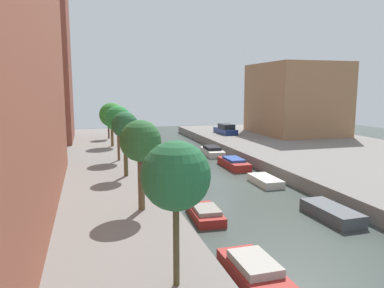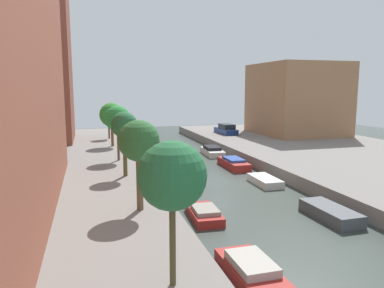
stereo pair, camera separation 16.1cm
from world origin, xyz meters
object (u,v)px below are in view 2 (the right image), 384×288
(parked_car, at_px, (226,130))
(moored_boat_right_1, at_px, (330,213))
(apartment_tower_far, at_px, (23,38))
(low_block_right, at_px, (296,99))
(street_tree_2, at_px, (124,126))
(moored_boat_left_3, at_px, (167,179))
(street_tree_0, at_px, (172,176))
(moored_boat_left_1, at_px, (252,271))
(moored_boat_right_2, at_px, (265,181))
(street_tree_4, at_px, (112,115))
(moored_boat_left_5, at_px, (142,148))
(moored_boat_left_2, at_px, (204,213))
(moored_boat_right_4, at_px, (212,151))
(street_tree_1, at_px, (139,142))
(street_tree_3, at_px, (118,119))
(street_tree_5, at_px, (108,113))
(moored_boat_right_3, at_px, (234,163))
(moored_boat_left_4, at_px, (154,159))

(parked_car, height_order, moored_boat_right_1, parked_car)
(apartment_tower_far, xyz_separation_m, parked_car, (24.81, 0.40, -11.23))
(apartment_tower_far, xyz_separation_m, low_block_right, (34.00, -1.92, -7.08))
(street_tree_2, relative_size, moored_boat_left_3, 1.23)
(street_tree_0, relative_size, moored_boat_left_1, 1.16)
(moored_boat_right_2, bearing_deg, moored_boat_left_3, 164.38)
(street_tree_4, relative_size, moored_boat_left_5, 1.09)
(moored_boat_left_2, xyz_separation_m, moored_boat_right_4, (6.81, 18.58, 0.10))
(apartment_tower_far, height_order, moored_boat_right_2, apartment_tower_far)
(street_tree_0, bearing_deg, moored_boat_right_4, 68.67)
(street_tree_1, relative_size, street_tree_3, 0.98)
(street_tree_2, distance_m, moored_boat_right_2, 11.16)
(street_tree_2, bearing_deg, moored_boat_left_5, 78.11)
(street_tree_0, height_order, moored_boat_right_4, street_tree_0)
(low_block_right, xyz_separation_m, moored_boat_left_1, (-21.49, -32.69, -5.37))
(apartment_tower_far, relative_size, moored_boat_right_2, 7.03)
(street_tree_0, height_order, moored_boat_left_1, street_tree_0)
(street_tree_2, xyz_separation_m, street_tree_4, (-0.00, 14.16, -0.21))
(street_tree_4, height_order, moored_boat_right_1, street_tree_4)
(street_tree_3, relative_size, moored_boat_left_3, 1.27)
(street_tree_5, distance_m, moored_boat_left_5, 6.59)
(street_tree_1, height_order, moored_boat_left_2, street_tree_1)
(street_tree_0, xyz_separation_m, street_tree_5, (0.00, 35.75, -0.42))
(street_tree_3, distance_m, moored_boat_right_3, 11.07)
(moored_boat_left_1, bearing_deg, moored_boat_right_4, 74.45)
(street_tree_1, xyz_separation_m, street_tree_5, (-0.00, 28.15, -0.39))
(moored_boat_right_4, bearing_deg, street_tree_1, -118.67)
(moored_boat_right_4, bearing_deg, street_tree_2, -132.45)
(street_tree_4, relative_size, moored_boat_right_2, 1.39)
(street_tree_1, distance_m, street_tree_3, 13.62)
(moored_boat_right_2, xyz_separation_m, moored_boat_right_3, (-0.03, 6.16, 0.12))
(street_tree_3, distance_m, moored_boat_left_4, 6.10)
(low_block_right, bearing_deg, street_tree_3, -152.88)
(moored_boat_right_1, relative_size, moored_boat_right_2, 1.14)
(street_tree_2, bearing_deg, moored_boat_right_1, -41.42)
(moored_boat_left_1, height_order, moored_boat_left_4, moored_boat_left_4)
(street_tree_5, xyz_separation_m, moored_boat_left_5, (3.44, -4.17, -3.77))
(moored_boat_left_1, bearing_deg, moored_boat_left_3, 90.90)
(street_tree_5, height_order, moored_boat_right_1, street_tree_5)
(moored_boat_left_3, relative_size, moored_boat_left_4, 0.99)
(low_block_right, xyz_separation_m, moored_boat_right_4, (-14.44, -7.33, -5.31))
(street_tree_4, distance_m, moored_boat_right_3, 14.41)
(parked_car, distance_m, moored_boat_right_2, 23.08)
(street_tree_1, distance_m, moored_boat_left_3, 9.71)
(street_tree_0, relative_size, street_tree_1, 1.00)
(moored_boat_left_1, distance_m, moored_boat_right_4, 26.32)
(apartment_tower_far, height_order, street_tree_3, apartment_tower_far)
(street_tree_1, distance_m, moored_boat_left_1, 8.29)
(moored_boat_left_5, distance_m, moored_boat_right_1, 26.34)
(street_tree_4, xyz_separation_m, moored_boat_right_3, (10.18, -9.39, -3.95))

